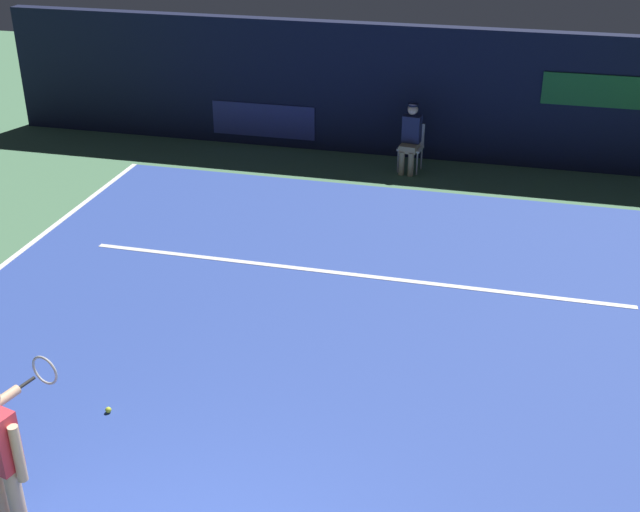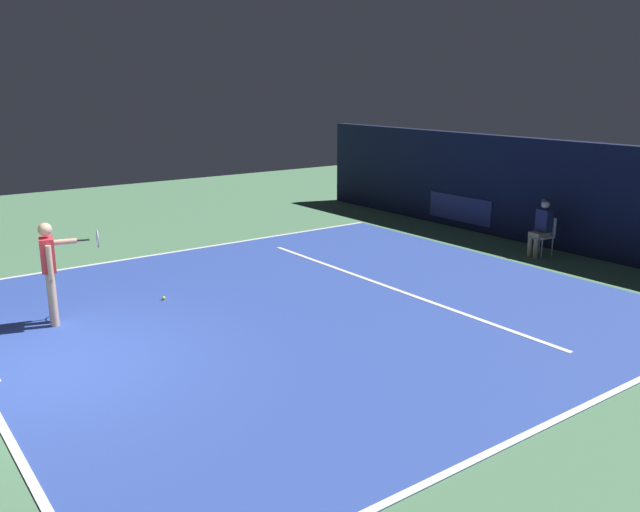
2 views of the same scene
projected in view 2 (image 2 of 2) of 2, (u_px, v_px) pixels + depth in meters
The scene contains 9 objects.
ground_plane at pixel (310, 307), 11.87m from camera, with size 32.89×32.89×0.00m, color #4C7A56.
court_surface at pixel (310, 306), 11.87m from camera, with size 10.33×10.89×0.01m, color #2D479E.
line_sideline_left at pixel (559, 419), 7.88m from camera, with size 0.10×10.89×0.01m, color white.
line_sideline_right at pixel (187, 250), 15.85m from camera, with size 0.10×10.89×0.01m, color white.
line_service at pixel (389, 287), 12.96m from camera, with size 8.06×0.10×0.01m, color white.
back_wall at pixel (561, 196), 15.75m from camera, with size 17.08×0.33×2.60m.
tennis_player at pixel (51, 267), 10.76m from camera, with size 0.51×1.02×1.73m.
line_judge_on_chair at pixel (542, 227), 15.22m from camera, with size 0.48×0.56×1.32m.
tennis_ball at pixel (164, 298), 12.20m from camera, with size 0.07×0.07×0.07m, color #CCE033.
Camera 2 is at (9.17, -2.07, 3.90)m, focal length 37.07 mm.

